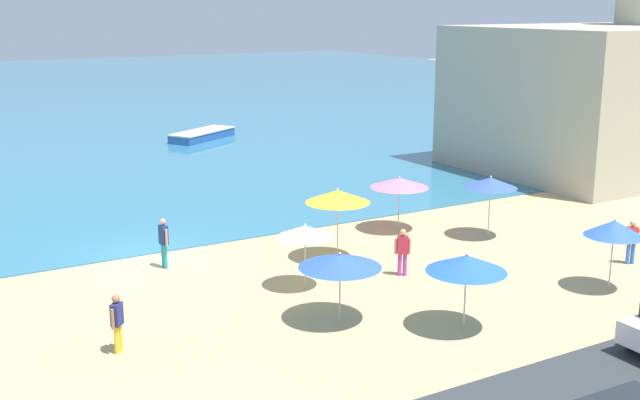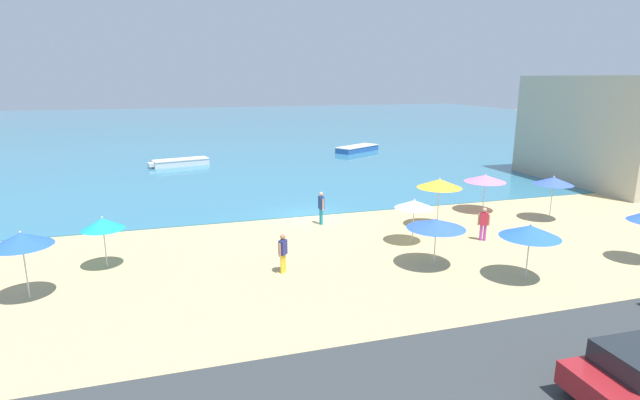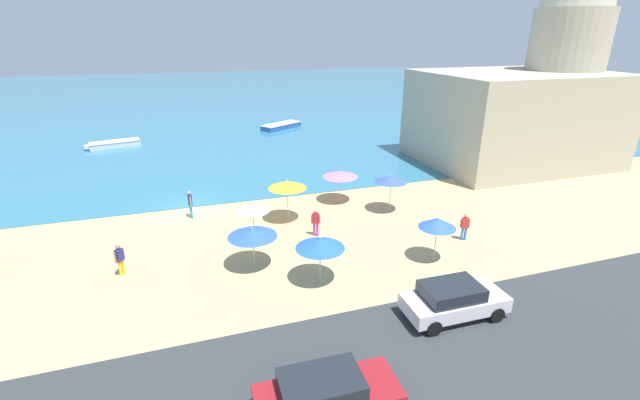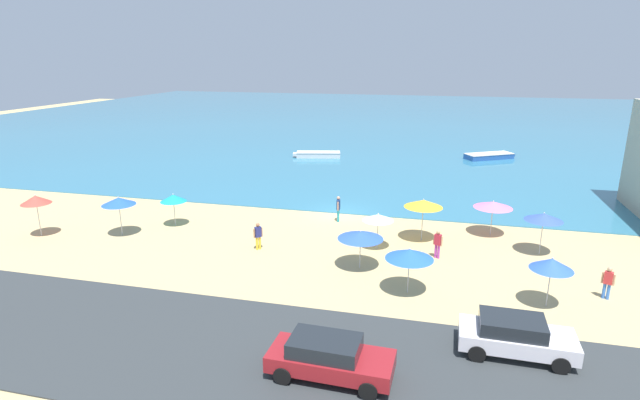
% 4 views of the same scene
% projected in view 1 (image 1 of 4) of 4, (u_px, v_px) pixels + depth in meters
% --- Properties ---
extents(ground_plane, '(160.00, 160.00, 0.00)m').
position_uv_depth(ground_plane, '(143.00, 256.00, 29.46)').
color(ground_plane, tan).
extents(beach_umbrella_0, '(1.88, 1.88, 2.40)m').
position_uv_depth(beach_umbrella_0, '(614.00, 228.00, 25.49)').
color(beach_umbrella_0, '#B2B2B7').
rests_on(beach_umbrella_0, ground_plane).
extents(beach_umbrella_1, '(2.29, 2.29, 2.29)m').
position_uv_depth(beach_umbrella_1, '(466.00, 263.00, 22.33)').
color(beach_umbrella_1, '#B2B2B7').
rests_on(beach_umbrella_1, ground_plane).
extents(beach_umbrella_2, '(1.83, 1.83, 2.18)m').
position_uv_depth(beach_umbrella_2, '(305.00, 231.00, 25.70)').
color(beach_umbrella_2, '#B2B2B7').
rests_on(beach_umbrella_2, ground_plane).
extents(beach_umbrella_3, '(2.43, 2.43, 2.11)m').
position_uv_depth(beach_umbrella_3, '(340.00, 261.00, 22.97)').
color(beach_umbrella_3, '#B2B2B7').
rests_on(beach_umbrella_3, ground_plane).
extents(beach_umbrella_4, '(2.09, 2.09, 2.50)m').
position_uv_depth(beach_umbrella_4, '(491.00, 183.00, 31.31)').
color(beach_umbrella_4, '#B2B2B7').
rests_on(beach_umbrella_4, ground_plane).
extents(beach_umbrella_6, '(2.38, 2.38, 2.26)m').
position_uv_depth(beach_umbrella_6, '(399.00, 183.00, 32.34)').
color(beach_umbrella_6, '#B2B2B7').
rests_on(beach_umbrella_6, ground_plane).
extents(beach_umbrella_7, '(2.32, 2.32, 2.66)m').
position_uv_depth(beach_umbrella_7, '(338.00, 196.00, 28.48)').
color(beach_umbrella_7, '#B2B2B7').
rests_on(beach_umbrella_7, ground_plane).
extents(bather_0, '(0.53, 0.34, 1.61)m').
position_uv_depth(bather_0, '(632.00, 240.00, 28.37)').
color(bather_0, '#386EC9').
rests_on(bather_0, ground_plane).
extents(bather_1, '(0.51, 0.37, 1.64)m').
position_uv_depth(bather_1, '(403.00, 250.00, 27.13)').
color(bather_1, '#AA3CA5').
rests_on(bather_1, ground_plane).
extents(bather_2, '(0.25, 0.57, 1.79)m').
position_uv_depth(bather_2, '(164.00, 240.00, 27.91)').
color(bather_2, teal).
rests_on(bather_2, ground_plane).
extents(bather_3, '(0.42, 0.44, 1.63)m').
position_uv_depth(bather_3, '(117.00, 320.00, 21.11)').
color(bather_3, yellow).
rests_on(bather_3, ground_plane).
extents(skiff_offshore, '(5.55, 4.29, 0.60)m').
position_uv_depth(skiff_offshore, '(203.00, 135.00, 54.43)').
color(skiff_offshore, '#2A59A3').
rests_on(skiff_offshore, sea).
extents(harbor_fortress, '(15.68, 11.87, 15.76)m').
position_uv_depth(harbor_fortress, '(632.00, 71.00, 45.30)').
color(harbor_fortress, '#ADA78F').
rests_on(harbor_fortress, ground_plane).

